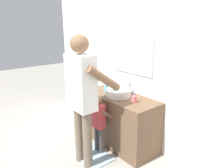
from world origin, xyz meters
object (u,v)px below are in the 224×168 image
Objects in this scene: toothbrush_cup at (134,99)px; child_toddler at (99,119)px; soap_bottle at (106,88)px; adult_parent at (83,91)px.

child_toddler is (-0.34, -0.37, -0.32)m from toothbrush_cup.
soap_bottle reaches higher than child_toddler.
child_toddler is (0.29, -0.37, -0.34)m from soap_bottle.
soap_bottle is 0.09× the size of adult_parent.
adult_parent is at bearing -110.85° from toothbrush_cup.
toothbrush_cup is 0.63m from soap_bottle.
toothbrush_cup reaches higher than child_toddler.
adult_parent reaches higher than soap_bottle.
child_toddler is 0.51× the size of adult_parent.
adult_parent is (-0.26, -0.67, 0.20)m from toothbrush_cup.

